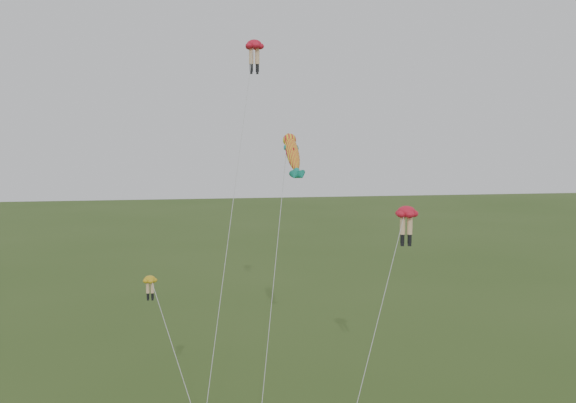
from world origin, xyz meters
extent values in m
ellipsoid|color=red|center=(1.52, 12.90, 23.16)|extent=(1.43, 1.43, 0.65)
cylinder|color=#F9C593|center=(1.32, 12.92, 22.39)|extent=(0.29, 0.29, 1.00)
cylinder|color=black|center=(1.32, 12.92, 21.64)|extent=(0.23, 0.23, 0.50)
cube|color=black|center=(1.32, 12.92, 21.32)|extent=(0.19, 0.31, 0.14)
cylinder|color=#F9C593|center=(1.72, 12.88, 22.39)|extent=(0.29, 0.29, 1.00)
cylinder|color=black|center=(1.72, 12.88, 21.64)|extent=(0.23, 0.23, 0.50)
cube|color=black|center=(1.72, 12.88, 21.32)|extent=(0.19, 0.31, 0.14)
cylinder|color=silver|center=(-0.73, 6.09, 11.85)|extent=(4.55, 13.65, 23.27)
ellipsoid|color=red|center=(9.06, 4.25, 12.93)|extent=(1.56, 1.56, 0.66)
cylinder|color=#F9C593|center=(8.86, 4.29, 12.14)|extent=(0.29, 0.29, 1.01)
cylinder|color=black|center=(8.86, 4.29, 11.38)|extent=(0.23, 0.23, 0.51)
cube|color=black|center=(8.86, 4.29, 11.06)|extent=(0.22, 0.32, 0.15)
cylinder|color=#F9C593|center=(9.26, 4.21, 12.14)|extent=(0.29, 0.29, 1.01)
cylinder|color=black|center=(9.26, 4.21, 11.38)|extent=(0.23, 0.23, 0.51)
cube|color=black|center=(9.26, 4.21, 11.06)|extent=(0.22, 0.32, 0.15)
cylinder|color=silver|center=(5.95, 0.38, 6.73)|extent=(6.26, 7.78, 13.05)
ellipsoid|color=gold|center=(-5.15, 5.27, 9.38)|extent=(0.85, 0.85, 0.40)
cylinder|color=#F9C593|center=(-5.28, 5.28, 8.91)|extent=(0.18, 0.18, 0.61)
cylinder|color=black|center=(-5.28, 5.28, 8.45)|extent=(0.14, 0.14, 0.31)
cube|color=black|center=(-5.28, 5.28, 8.25)|extent=(0.11, 0.18, 0.09)
cylinder|color=#F9C593|center=(-5.03, 5.26, 8.91)|extent=(0.18, 0.18, 0.61)
cylinder|color=black|center=(-5.03, 5.26, 8.45)|extent=(0.14, 0.14, 0.31)
cube|color=black|center=(-5.03, 5.26, 8.25)|extent=(0.11, 0.18, 0.09)
cylinder|color=silver|center=(-3.32, 0.69, 4.90)|extent=(3.71, 9.20, 9.37)
ellipsoid|color=yellow|center=(3.52, 9.76, 16.18)|extent=(1.07, 3.03, 2.91)
sphere|color=yellow|center=(3.52, 9.76, 16.18)|extent=(0.97, 1.32, 1.27)
cone|color=#168F7C|center=(3.52, 9.76, 16.18)|extent=(0.77, 1.24, 1.21)
cone|color=#168F7C|center=(3.52, 9.76, 16.18)|extent=(0.77, 1.24, 1.21)
cone|color=#168F7C|center=(3.52, 9.76, 16.18)|extent=(0.44, 0.69, 0.67)
cone|color=#168F7C|center=(3.52, 9.76, 16.18)|extent=(0.44, 0.69, 0.67)
cone|color=red|center=(3.52, 9.76, 16.18)|extent=(0.48, 0.69, 0.67)
cylinder|color=silver|center=(1.67, 4.61, 8.20)|extent=(3.72, 10.34, 15.98)
camera|label=1|loc=(-3.44, -29.83, 17.07)|focal=40.00mm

